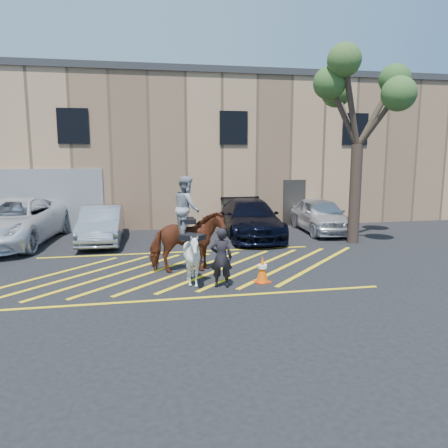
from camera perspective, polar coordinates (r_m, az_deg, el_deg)
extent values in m
plane|color=black|center=(13.44, -5.07, -5.78)|extent=(90.00, 90.00, 0.00)
imported|color=white|center=(18.53, -26.05, 0.28)|extent=(3.68, 6.66, 1.77)
imported|color=#92979F|center=(17.68, -15.69, -0.06)|extent=(1.59, 4.36, 1.43)
imported|color=black|center=(18.21, 3.42, 0.71)|extent=(2.39, 5.39, 1.54)
imported|color=silver|center=(19.78, 12.50, 1.15)|extent=(2.03, 4.52, 1.51)
imported|color=black|center=(11.39, -0.36, -4.43)|extent=(0.64, 0.49, 1.57)
cube|color=tan|center=(24.94, -8.10, 9.27)|extent=(32.00, 10.00, 7.00)
cube|color=#2D2D30|center=(25.21, -8.30, 17.59)|extent=(32.20, 10.20, 0.30)
cube|color=black|center=(20.08, -19.12, 12.00)|extent=(1.30, 0.08, 1.50)
cube|color=black|center=(20.36, 1.26, 12.45)|extent=(1.30, 0.08, 1.50)
cube|color=black|center=(22.41, 16.76, 11.78)|extent=(1.30, 0.08, 1.50)
cube|color=#38332D|center=(21.30, 9.15, 2.77)|extent=(1.10, 0.08, 2.20)
cube|color=yellow|center=(13.40, -23.21, -6.54)|extent=(4.20, 4.20, 0.01)
cube|color=yellow|center=(13.21, -18.73, -6.49)|extent=(4.20, 4.20, 0.01)
cube|color=yellow|center=(13.11, -14.15, -6.40)|extent=(4.20, 4.20, 0.01)
cube|color=yellow|center=(13.09, -9.53, -6.26)|extent=(4.20, 4.20, 0.01)
cube|color=yellow|center=(13.15, -4.93, -6.09)|extent=(4.20, 4.20, 0.01)
cube|color=yellow|center=(13.29, -0.40, -5.88)|extent=(4.20, 4.20, 0.01)
cube|color=yellow|center=(13.52, 4.00, -5.65)|extent=(4.20, 4.20, 0.01)
cube|color=yellow|center=(13.82, 8.23, -5.39)|extent=(4.20, 4.20, 0.01)
cube|color=yellow|center=(14.19, 12.25, -5.11)|extent=(4.20, 4.20, 0.01)
cube|color=yellow|center=(15.56, -5.91, -3.67)|extent=(9.50, 0.12, 0.01)
cube|color=yellow|center=(10.77, -3.49, -9.59)|extent=(9.50, 0.12, 0.01)
imported|color=maroon|center=(12.81, -4.85, -2.36)|extent=(2.19, 1.08, 1.81)
imported|color=#979AA1|center=(12.65, -4.91, 2.11)|extent=(0.74, 0.93, 1.85)
cube|color=black|center=(12.70, -4.89, 0.44)|extent=(0.49, 0.58, 0.14)
imported|color=white|center=(11.62, -4.13, -4.47)|extent=(1.76, 1.77, 1.45)
cube|color=black|center=(11.50, -4.16, -1.72)|extent=(0.72, 0.72, 0.14)
cube|color=#FF3A0A|center=(12.04, 5.01, -7.50)|extent=(0.48, 0.48, 0.03)
cone|color=#FF5F0A|center=(11.94, 5.03, -5.83)|extent=(0.32, 0.32, 0.70)
cylinder|color=white|center=(11.93, 5.03, -5.55)|extent=(0.25, 0.25, 0.10)
cylinder|color=#413127|center=(17.59, 16.74, 3.74)|extent=(0.44, 0.44, 3.80)
cylinder|color=#433928|center=(18.07, 19.26, 13.52)|extent=(1.76, 0.51, 2.68)
cylinder|color=#4C3B2E|center=(18.29, 15.69, 13.10)|extent=(0.33, 1.88, 2.34)
cylinder|color=#4A362D|center=(17.29, 15.37, 13.50)|extent=(1.40, 0.20, 2.39)
cylinder|color=#4C3C2E|center=(17.08, 19.36, 12.51)|extent=(0.78, 1.62, 1.96)
cylinder|color=#4C3D2E|center=(17.14, 16.26, 14.70)|extent=(1.16, 0.77, 3.11)
sphere|color=#396129|center=(18.73, 21.43, 17.16)|extent=(1.20, 1.20, 1.20)
sphere|color=#47632A|center=(19.14, 14.44, 16.30)|extent=(1.20, 1.20, 1.20)
sphere|color=#40672C|center=(17.16, 13.62, 17.47)|extent=(1.20, 1.20, 1.20)
sphere|color=#48672C|center=(16.71, 21.87, 15.52)|extent=(1.20, 1.20, 1.20)
sphere|color=#4D7030|center=(16.91, 15.43, 19.97)|extent=(1.20, 1.20, 1.20)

